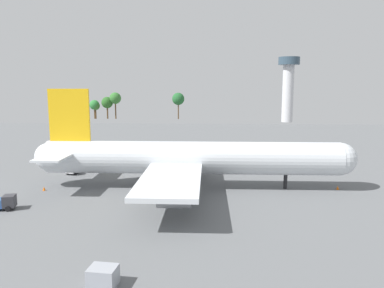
% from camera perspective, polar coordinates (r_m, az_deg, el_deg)
% --- Properties ---
extents(ground_plane, '(242.66, 242.66, 0.00)m').
position_cam_1_polar(ground_plane, '(71.92, 0.00, -6.63)').
color(ground_plane, slate).
extents(cargo_airplane, '(60.66, 48.55, 18.66)m').
position_cam_1_polar(cargo_airplane, '(70.62, -0.17, -2.18)').
color(cargo_airplane, silver).
rests_on(cargo_airplane, ground_plane).
extents(pushback_tractor, '(3.23, 4.55, 2.25)m').
position_cam_1_polar(pushback_tractor, '(86.53, -17.45, -3.62)').
color(pushback_tractor, silver).
rests_on(pushback_tractor, ground_plane).
extents(catering_truck, '(2.28, 4.57, 2.46)m').
position_cam_1_polar(catering_truck, '(100.80, 15.75, -1.79)').
color(catering_truck, '#333338').
rests_on(catering_truck, ground_plane).
extents(baggage_tug, '(4.94, 3.30, 2.27)m').
position_cam_1_polar(baggage_tug, '(66.19, -27.10, -7.94)').
color(baggage_tug, '#333338').
rests_on(baggage_tug, ground_plane).
extents(cargo_container_fore, '(2.91, 2.48, 1.90)m').
position_cam_1_polar(cargo_container_fore, '(39.32, -13.40, -19.03)').
color(cargo_container_fore, '#999EA8').
rests_on(cargo_container_fore, ground_plane).
extents(safety_cone_nose, '(0.50, 0.50, 0.71)m').
position_cam_1_polar(safety_cone_nose, '(75.52, 21.29, -6.21)').
color(safety_cone_nose, orange).
rests_on(safety_cone_nose, ground_plane).
extents(safety_cone_tail, '(0.53, 0.53, 0.76)m').
position_cam_1_polar(safety_cone_tail, '(74.96, -21.60, -6.32)').
color(safety_cone_tail, orange).
rests_on(safety_cone_tail, ground_plane).
extents(control_tower, '(11.12, 11.12, 34.14)m').
position_cam_1_polar(control_tower, '(206.91, 14.44, 8.95)').
color(control_tower, silver).
rests_on(control_tower, ground_plane).
extents(tree_line_backdrop, '(55.88, 7.12, 15.44)m').
position_cam_1_polar(tree_line_backdrop, '(223.47, -10.04, 6.42)').
color(tree_line_backdrop, '#51381E').
rests_on(tree_line_backdrop, ground_plane).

